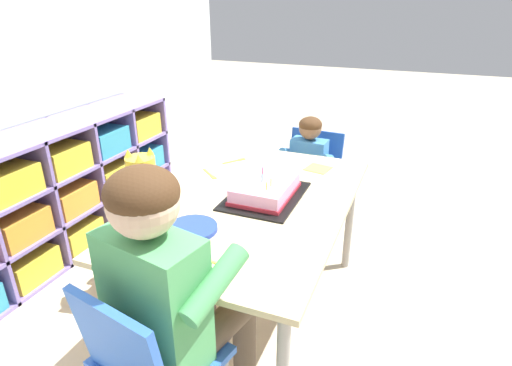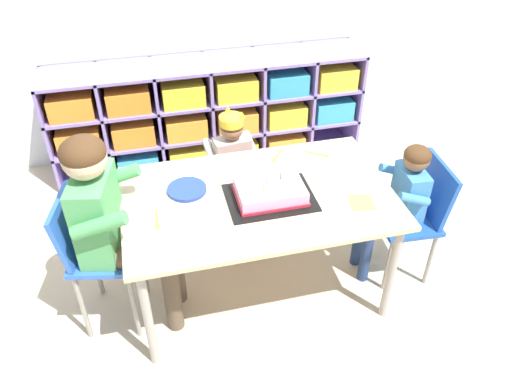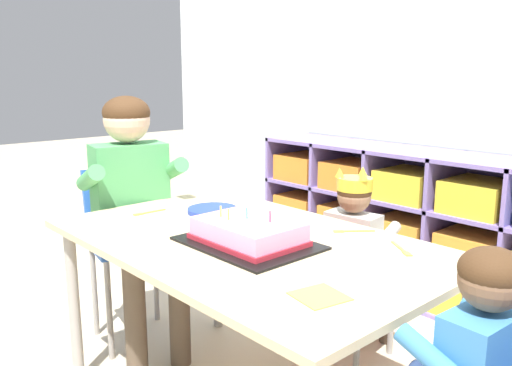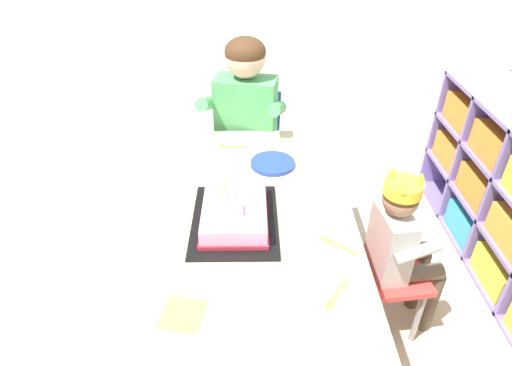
# 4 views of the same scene
# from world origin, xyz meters

# --- Properties ---
(ground) EXTENTS (16.00, 16.00, 0.00)m
(ground) POSITION_xyz_m (0.00, 0.00, 0.00)
(ground) COLOR beige
(activity_table) EXTENTS (1.30, 0.80, 0.64)m
(activity_table) POSITION_xyz_m (0.00, 0.00, 0.58)
(activity_table) COLOR #D1B789
(activity_table) RESTS_ON ground
(classroom_chair_blue) EXTENTS (0.35, 0.39, 0.60)m
(classroom_chair_blue) POSITION_xyz_m (-0.00, 0.50, 0.35)
(classroom_chair_blue) COLOR red
(classroom_chair_blue) RESTS_ON ground
(child_with_crown) EXTENTS (0.31, 0.32, 0.79)m
(child_with_crown) POSITION_xyz_m (-0.02, 0.61, 0.49)
(child_with_crown) COLOR #B2ADA3
(child_with_crown) RESTS_ON ground
(classroom_chair_adult_side) EXTENTS (0.39, 0.40, 0.75)m
(classroom_chair_adult_side) POSITION_xyz_m (-0.80, 0.01, 0.47)
(classroom_chair_adult_side) COLOR blue
(classroom_chair_adult_side) RESTS_ON ground
(adult_helper_seated) EXTENTS (0.46, 0.45, 1.07)m
(adult_helper_seated) POSITION_xyz_m (-0.68, -0.02, 0.66)
(adult_helper_seated) COLOR #4C9E5B
(adult_helper_seated) RESTS_ON ground
(birthday_cake_on_tray) EXTENTS (0.41, 0.31, 0.11)m
(birthday_cake_on_tray) POSITION_xyz_m (0.05, -0.04, 0.67)
(birthday_cake_on_tray) COLOR black
(birthday_cake_on_tray) RESTS_ON activity_table
(paper_plate_stack) EXTENTS (0.19, 0.19, 0.02)m
(paper_plate_stack) POSITION_xyz_m (-0.33, 0.12, 0.65)
(paper_plate_stack) COLOR #233DA3
(paper_plate_stack) RESTS_ON activity_table
(paper_napkin_square) EXTENTS (0.14, 0.14, 0.00)m
(paper_napkin_square) POSITION_xyz_m (0.46, -0.17, 0.64)
(paper_napkin_square) COLOR #F4DB4C
(paper_napkin_square) RESTS_ON activity_table
(fork_at_table_front_edge) EXTENTS (0.10, 0.12, 0.00)m
(fork_at_table_front_edge) POSITION_xyz_m (0.18, 0.31, 0.64)
(fork_at_table_front_edge) COLOR yellow
(fork_at_table_front_edge) RESTS_ON activity_table
(fork_near_child_seat) EXTENTS (0.02, 0.13, 0.00)m
(fork_near_child_seat) POSITION_xyz_m (-0.49, -0.07, 0.64)
(fork_near_child_seat) COLOR yellow
(fork_near_child_seat) RESTS_ON activity_table
(fork_by_napkin) EXTENTS (0.12, 0.09, 0.00)m
(fork_by_napkin) POSITION_xyz_m (0.40, 0.27, 0.64)
(fork_by_napkin) COLOR yellow
(fork_by_napkin) RESTS_ON activity_table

